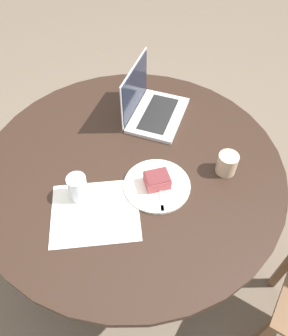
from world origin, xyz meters
name	(u,v)px	position (x,y,z in m)	size (l,w,h in m)	color
ground_plane	(135,243)	(0.00, 0.00, 0.00)	(12.00, 12.00, 0.00)	#6B5B4C
dining_table	(133,184)	(0.00, 0.00, 0.59)	(1.29, 1.29, 0.74)	black
paper_document	(95,212)	(-0.23, -0.15, 0.74)	(0.41, 0.38, 0.00)	white
plate	(157,185)	(0.03, -0.16, 0.75)	(0.27, 0.27, 0.01)	silver
cake_slice	(157,180)	(0.03, -0.16, 0.78)	(0.11, 0.10, 0.05)	#B74C51
fork	(161,197)	(0.02, -0.22, 0.76)	(0.09, 0.16, 0.00)	silver
coffee_glass	(227,164)	(0.32, -0.22, 0.79)	(0.08, 0.08, 0.09)	#C6AD89
water_glass	(78,188)	(-0.26, -0.06, 0.80)	(0.07, 0.07, 0.11)	silver
laptop	(152,108)	(0.22, 0.22, 0.79)	(0.40, 0.39, 0.25)	silver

